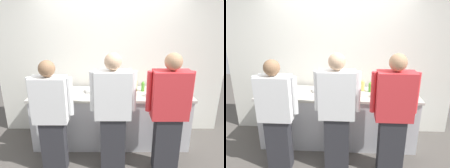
# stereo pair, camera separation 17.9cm
# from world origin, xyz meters

# --- Properties ---
(ground_plane) EXTENTS (9.00, 9.00, 0.00)m
(ground_plane) POSITION_xyz_m (0.00, 0.00, 0.00)
(ground_plane) COLOR #514C47
(wall_back) EXTENTS (4.08, 0.10, 2.75)m
(wall_back) POSITION_xyz_m (0.00, 0.83, 1.38)
(wall_back) COLOR silver
(wall_back) RESTS_ON ground
(prep_counter) EXTENTS (2.60, 0.68, 0.92)m
(prep_counter) POSITION_xyz_m (0.00, 0.36, 0.46)
(prep_counter) COLOR silver
(prep_counter) RESTS_ON ground
(chef_near_left) EXTENTS (0.60, 0.24, 1.62)m
(chef_near_left) POSITION_xyz_m (-0.80, -0.33, 0.85)
(chef_near_left) COLOR #2D2D33
(chef_near_left) RESTS_ON ground
(chef_center) EXTENTS (0.62, 0.24, 1.70)m
(chef_center) POSITION_xyz_m (0.03, -0.29, 0.90)
(chef_center) COLOR #2D2D33
(chef_center) RESTS_ON ground
(chef_far_right) EXTENTS (0.62, 0.24, 1.71)m
(chef_far_right) POSITION_xyz_m (0.78, -0.31, 0.91)
(chef_far_right) COLOR #2D2D33
(chef_far_right) RESTS_ON ground
(plate_stack_front) EXTENTS (0.24, 0.24, 0.05)m
(plate_stack_front) POSITION_xyz_m (-0.31, 0.42, 0.95)
(plate_stack_front) COLOR white
(plate_stack_front) RESTS_ON prep_counter
(mixing_bowl_steel) EXTENTS (0.39, 0.39, 0.11)m
(mixing_bowl_steel) POSITION_xyz_m (-0.88, 0.34, 0.98)
(mixing_bowl_steel) COLOR #B7BABF
(mixing_bowl_steel) RESTS_ON prep_counter
(sheet_tray) EXTENTS (0.51, 0.43, 0.02)m
(sheet_tray) POSITION_xyz_m (0.05, 0.36, 0.93)
(sheet_tray) COLOR #B7BABF
(sheet_tray) RESTS_ON prep_counter
(squeeze_bottle_primary) EXTENTS (0.06, 0.06, 0.18)m
(squeeze_bottle_primary) POSITION_xyz_m (0.54, 0.45, 1.01)
(squeeze_bottle_primary) COLOR #56A333
(squeeze_bottle_primary) RESTS_ON prep_counter
(squeeze_bottle_secondary) EXTENTS (0.06, 0.06, 0.20)m
(squeeze_bottle_secondary) POSITION_xyz_m (0.42, 0.49, 1.02)
(squeeze_bottle_secondary) COLOR #E5E066
(squeeze_bottle_secondary) RESTS_ON prep_counter
(ramekin_yellow_sauce) EXTENTS (0.08, 0.08, 0.05)m
(ramekin_yellow_sauce) POSITION_xyz_m (0.56, 0.23, 0.95)
(ramekin_yellow_sauce) COLOR white
(ramekin_yellow_sauce) RESTS_ON prep_counter
(ramekin_red_sauce) EXTENTS (0.08, 0.08, 0.05)m
(ramekin_red_sauce) POSITION_xyz_m (-1.11, 0.52, 0.95)
(ramekin_red_sauce) COLOR white
(ramekin_red_sauce) RESTS_ON prep_counter
(ramekin_orange_sauce) EXTENTS (0.10, 0.10, 0.05)m
(ramekin_orange_sauce) POSITION_xyz_m (-0.24, 0.24, 0.95)
(ramekin_orange_sauce) COLOR white
(ramekin_orange_sauce) RESTS_ON prep_counter
(deli_cup) EXTENTS (0.09, 0.09, 0.08)m
(deli_cup) POSITION_xyz_m (0.92, 0.50, 0.96)
(deli_cup) COLOR white
(deli_cup) RESTS_ON prep_counter
(chefs_knife) EXTENTS (0.27, 0.03, 0.02)m
(chefs_knife) POSITION_xyz_m (0.95, 0.28, 0.93)
(chefs_knife) COLOR #B7BABF
(chefs_knife) RESTS_ON prep_counter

